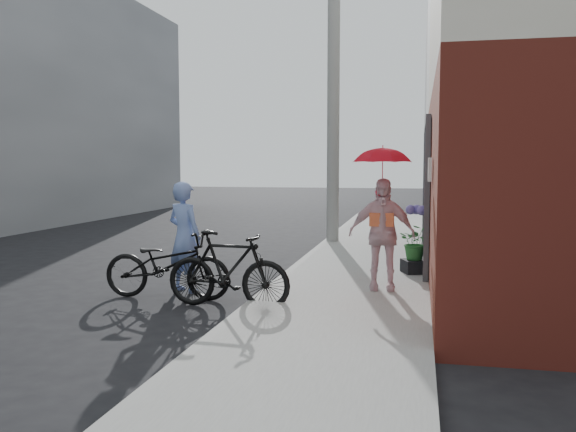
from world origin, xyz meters
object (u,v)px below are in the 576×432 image
(officer, at_px, (185,237))
(bike_right, at_px, (228,270))
(kimono_woman, at_px, (382,234))
(planter, at_px, (416,266))
(utility_pole, at_px, (333,92))
(bike_left, at_px, (167,265))

(officer, relative_size, bike_right, 0.97)
(kimono_woman, height_order, planter, kimono_woman)
(planter, bearing_deg, utility_pole, 116.62)
(bike_left, xyz_separation_m, kimono_woman, (2.93, 0.71, 0.42))
(utility_pole, xyz_separation_m, bike_left, (-1.51, -5.93, -3.02))
(utility_pole, xyz_separation_m, bike_right, (-0.50, -6.27, -2.99))
(bike_right, bearing_deg, utility_pole, -1.29)
(utility_pole, xyz_separation_m, officer, (-1.44, -5.43, -2.68))
(bike_right, bearing_deg, planter, -40.79)
(planter, bearing_deg, bike_left, -147.91)
(officer, xyz_separation_m, bike_right, (0.94, -0.84, -0.31))
(officer, xyz_separation_m, planter, (3.34, 1.64, -0.59))
(officer, height_order, bike_right, officer)
(utility_pole, relative_size, kimono_woman, 4.45)
(bike_left, height_order, bike_right, bike_right)
(utility_pole, distance_m, officer, 6.22)
(bike_left, bearing_deg, officer, -8.77)
(utility_pole, height_order, bike_left, utility_pole)
(bike_left, relative_size, kimono_woman, 1.17)
(utility_pole, relative_size, officer, 4.28)
(bike_left, bearing_deg, bike_right, -110.13)
(kimono_woman, distance_m, planter, 1.65)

